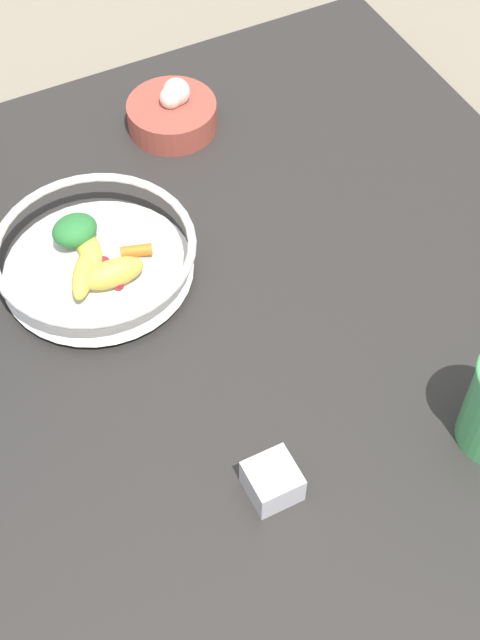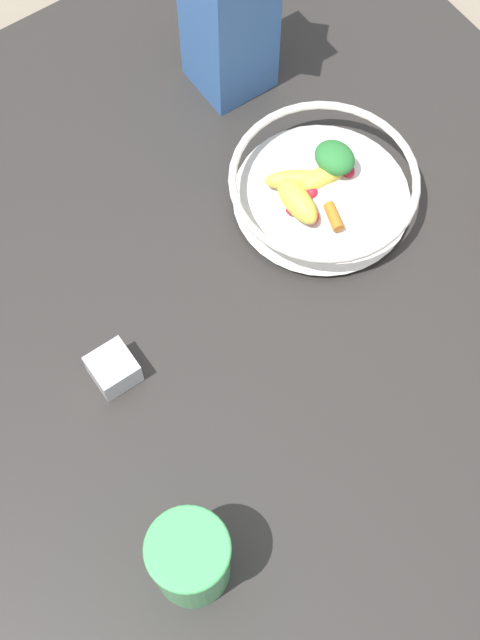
# 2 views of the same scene
# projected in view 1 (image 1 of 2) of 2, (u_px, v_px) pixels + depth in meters

# --- Properties ---
(ground_plane) EXTENTS (6.00, 6.00, 0.00)m
(ground_plane) POSITION_uv_depth(u_px,v_px,m) (197.00, 396.00, 0.99)
(ground_plane) COLOR gray
(countertop) EXTENTS (1.04, 1.04, 0.05)m
(countertop) POSITION_uv_depth(u_px,v_px,m) (196.00, 384.00, 0.97)
(countertop) COLOR #2D2B28
(countertop) RESTS_ON ground_plane
(fruit_bowl) EXTENTS (0.23, 0.23, 0.07)m
(fruit_bowl) POSITION_uv_depth(u_px,v_px,m) (96.00, 256.00, 1.00)
(fruit_bowl) COLOR silver
(fruit_bowl) RESTS_ON countertop
(spice_jar) EXTENTS (0.05, 0.05, 0.04)m
(spice_jar) POSITION_uv_depth(u_px,v_px,m) (272.00, 482.00, 0.86)
(spice_jar) COLOR silver
(spice_jar) RESTS_ON countertop
(garlic_bowl) EXTENTS (0.12, 0.12, 0.07)m
(garlic_bowl) POSITION_uv_depth(u_px,v_px,m) (172.00, 113.00, 1.17)
(garlic_bowl) COLOR #B24C3D
(garlic_bowl) RESTS_ON countertop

